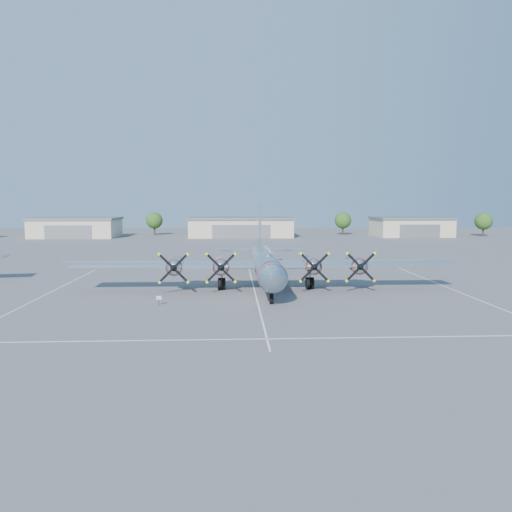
{
  "coord_description": "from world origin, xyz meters",
  "views": [
    {
      "loc": [
        -2.45,
        -56.5,
        9.72
      ],
      "look_at": [
        0.43,
        3.07,
        3.2
      ],
      "focal_mm": 35.0,
      "sensor_mm": 36.0,
      "label": 1
    }
  ],
  "objects_px": {
    "hangar_west": "(76,227)",
    "hangar_east": "(411,227)",
    "tree_far_east": "(484,221)",
    "hangar_center": "(241,227)",
    "main_bomber_b29": "(265,287)",
    "tree_east": "(343,220)",
    "info_placard": "(159,299)",
    "tree_west": "(154,221)"
  },
  "relations": [
    {
      "from": "hangar_center",
      "to": "info_placard",
      "type": "height_order",
      "value": "hangar_center"
    },
    {
      "from": "hangar_center",
      "to": "hangar_east",
      "type": "height_order",
      "value": "same"
    },
    {
      "from": "tree_east",
      "to": "info_placard",
      "type": "height_order",
      "value": "tree_east"
    },
    {
      "from": "hangar_east",
      "to": "info_placard",
      "type": "height_order",
      "value": "hangar_east"
    },
    {
      "from": "hangar_center",
      "to": "main_bomber_b29",
      "type": "height_order",
      "value": "hangar_center"
    },
    {
      "from": "hangar_west",
      "to": "hangar_center",
      "type": "bearing_deg",
      "value": -0.0
    },
    {
      "from": "hangar_east",
      "to": "tree_far_east",
      "type": "bearing_deg",
      "value": -5.61
    },
    {
      "from": "hangar_west",
      "to": "tree_east",
      "type": "distance_m",
      "value": 75.26
    },
    {
      "from": "hangar_west",
      "to": "hangar_center",
      "type": "relative_size",
      "value": 0.79
    },
    {
      "from": "hangar_center",
      "to": "tree_far_east",
      "type": "xyz_separation_m",
      "value": [
        68.0,
        -1.96,
        1.51
      ]
    },
    {
      "from": "hangar_east",
      "to": "tree_far_east",
      "type": "relative_size",
      "value": 3.1
    },
    {
      "from": "hangar_west",
      "to": "info_placard",
      "type": "distance_m",
      "value": 98.74
    },
    {
      "from": "hangar_west",
      "to": "hangar_east",
      "type": "distance_m",
      "value": 93.0
    },
    {
      "from": "hangar_west",
      "to": "info_placard",
      "type": "relative_size",
      "value": 24.77
    },
    {
      "from": "hangar_east",
      "to": "tree_east",
      "type": "height_order",
      "value": "tree_east"
    },
    {
      "from": "tree_east",
      "to": "info_placard",
      "type": "relative_size",
      "value": 7.28
    },
    {
      "from": "hangar_west",
      "to": "hangar_east",
      "type": "relative_size",
      "value": 1.1
    },
    {
      "from": "hangar_west",
      "to": "info_placard",
      "type": "xyz_separation_m",
      "value": [
        35.66,
        -92.05,
        -2.07
      ]
    },
    {
      "from": "main_bomber_b29",
      "to": "hangar_center",
      "type": "bearing_deg",
      "value": 91.02
    },
    {
      "from": "hangar_center",
      "to": "main_bomber_b29",
      "type": "bearing_deg",
      "value": -89.1
    },
    {
      "from": "info_placard",
      "to": "hangar_west",
      "type": "bearing_deg",
      "value": 92.37
    },
    {
      "from": "hangar_east",
      "to": "main_bomber_b29",
      "type": "height_order",
      "value": "hangar_east"
    },
    {
      "from": "tree_far_east",
      "to": "info_placard",
      "type": "height_order",
      "value": "tree_far_east"
    },
    {
      "from": "tree_west",
      "to": "main_bomber_b29",
      "type": "xyz_separation_m",
      "value": [
        26.3,
        -90.06,
        -4.22
      ]
    },
    {
      "from": "hangar_east",
      "to": "tree_far_east",
      "type": "xyz_separation_m",
      "value": [
        20.0,
        -1.96,
        1.51
      ]
    },
    {
      "from": "hangar_east",
      "to": "hangar_west",
      "type": "bearing_deg",
      "value": -180.0
    },
    {
      "from": "tree_west",
      "to": "hangar_center",
      "type": "bearing_deg",
      "value": -17.82
    },
    {
      "from": "hangar_west",
      "to": "tree_far_east",
      "type": "bearing_deg",
      "value": -1.0
    },
    {
      "from": "info_placard",
      "to": "tree_far_east",
      "type": "bearing_deg",
      "value": 30.55
    },
    {
      "from": "hangar_center",
      "to": "tree_east",
      "type": "bearing_deg",
      "value": 11.38
    },
    {
      "from": "hangar_east",
      "to": "tree_far_east",
      "type": "distance_m",
      "value": 20.15
    },
    {
      "from": "tree_west",
      "to": "tree_east",
      "type": "relative_size",
      "value": 1.0
    },
    {
      "from": "tree_far_east",
      "to": "info_placard",
      "type": "xyz_separation_m",
      "value": [
        -77.34,
        -90.09,
        -3.58
      ]
    },
    {
      "from": "hangar_west",
      "to": "main_bomber_b29",
      "type": "distance_m",
      "value": 94.22
    },
    {
      "from": "hangar_center",
      "to": "tree_east",
      "type": "distance_m",
      "value": 30.64
    },
    {
      "from": "hangar_center",
      "to": "tree_far_east",
      "type": "relative_size",
      "value": 4.31
    },
    {
      "from": "hangar_center",
      "to": "hangar_west",
      "type": "bearing_deg",
      "value": 180.0
    },
    {
      "from": "hangar_center",
      "to": "tree_far_east",
      "type": "height_order",
      "value": "tree_far_east"
    },
    {
      "from": "hangar_center",
      "to": "tree_west",
      "type": "xyz_separation_m",
      "value": [
        -25.0,
        8.04,
        1.51
      ]
    },
    {
      "from": "tree_far_east",
      "to": "hangar_center",
      "type": "bearing_deg",
      "value": 178.35
    },
    {
      "from": "hangar_center",
      "to": "tree_far_east",
      "type": "distance_m",
      "value": 68.05
    },
    {
      "from": "info_placard",
      "to": "hangar_east",
      "type": "bearing_deg",
      "value": 39.27
    }
  ]
}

